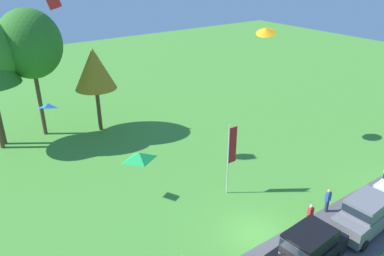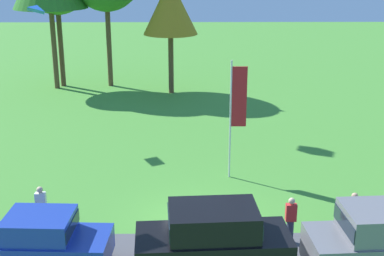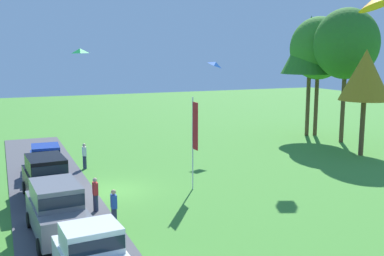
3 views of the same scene
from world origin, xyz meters
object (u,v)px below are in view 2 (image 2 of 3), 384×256
object	(u,v)px
car_sedan_mid_row	(39,240)
flag_banner	(236,105)
person_watching_sky	(41,209)
person_beside_suv	(353,215)
person_on_lawn	(291,221)
tree_right_of_center	(170,7)
car_suv_near_entrance	(213,240)
kite_diamond_mid_center	(37,8)

from	to	relation	value
car_sedan_mid_row	flag_banner	bearing A→B (deg)	47.52
flag_banner	person_watching_sky	bearing A→B (deg)	-146.53
person_watching_sky	person_beside_suv	distance (m)	10.80
person_on_lawn	tree_right_of_center	xyz separation A→B (m)	(-4.55, 20.76, 5.07)
car_sedan_mid_row	person_beside_suv	world-z (taller)	car_sedan_mid_row
person_watching_sky	person_beside_suv	bearing A→B (deg)	-3.24
person_beside_suv	flag_banner	distance (m)	6.90
car_sedan_mid_row	car_suv_near_entrance	distance (m)	5.34
car_suv_near_entrance	flag_banner	bearing A→B (deg)	80.22
car_suv_near_entrance	person_watching_sky	size ratio (longest dim) A/B	2.75
person_on_lawn	kite_diamond_mid_center	world-z (taller)	kite_diamond_mid_center
person_watching_sky	kite_diamond_mid_center	size ratio (longest dim) A/B	1.96
person_watching_sky	person_beside_suv	world-z (taller)	same
person_watching_sky	flag_banner	size ratio (longest dim) A/B	0.33
person_on_lawn	flag_banner	xyz separation A→B (m)	(-1.37, 5.75, 2.42)
flag_banner	kite_diamond_mid_center	size ratio (longest dim) A/B	5.96
person_on_lawn	person_beside_suv	xyz separation A→B (m)	(2.20, 0.37, 0.00)
flag_banner	kite_diamond_mid_center	distance (m)	11.93
person_on_lawn	person_watching_sky	size ratio (longest dim) A/B	1.00
car_suv_near_entrance	person_beside_suv	bearing A→B (deg)	25.40
person_beside_suv	tree_right_of_center	xyz separation A→B (m)	(-6.75, 20.39, 5.07)
person_beside_suv	tree_right_of_center	world-z (taller)	tree_right_of_center
person_watching_sky	car_suv_near_entrance	bearing A→B (deg)	-26.56
tree_right_of_center	kite_diamond_mid_center	bearing A→B (deg)	-125.97
car_suv_near_entrance	flag_banner	world-z (taller)	flag_banner
car_sedan_mid_row	tree_right_of_center	world-z (taller)	tree_right_of_center
car_sedan_mid_row	kite_diamond_mid_center	world-z (taller)	kite_diamond_mid_center
person_watching_sky	tree_right_of_center	bearing A→B (deg)	78.48
person_beside_suv	car_suv_near_entrance	bearing A→B (deg)	-154.60
person_on_lawn	person_beside_suv	bearing A→B (deg)	9.47
car_sedan_mid_row	person_on_lawn	bearing A→B (deg)	10.62
car_sedan_mid_row	kite_diamond_mid_center	xyz separation A→B (m)	(-3.05, 13.30, 5.70)
car_suv_near_entrance	person_beside_suv	distance (m)	5.45
car_suv_near_entrance	flag_banner	size ratio (longest dim) A/B	0.90
person_on_lawn	car_sedan_mid_row	bearing A→B (deg)	-169.38
car_suv_near_entrance	person_on_lawn	bearing A→B (deg)	36.00
car_sedan_mid_row	car_suv_near_entrance	world-z (taller)	car_suv_near_entrance
person_watching_sky	tree_right_of_center	world-z (taller)	tree_right_of_center
person_on_lawn	person_beside_suv	size ratio (longest dim) A/B	1.00
car_sedan_mid_row	tree_right_of_center	bearing A→B (deg)	81.17
flag_banner	car_sedan_mid_row	bearing A→B (deg)	-132.48
person_on_lawn	flag_banner	size ratio (longest dim) A/B	0.33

